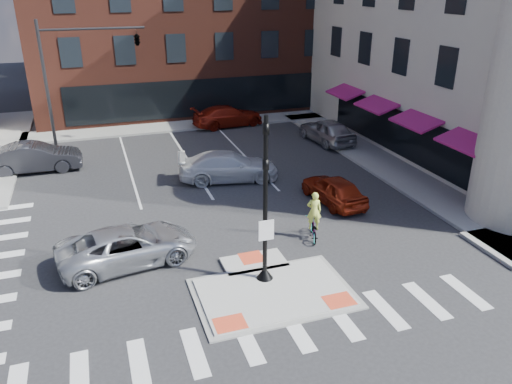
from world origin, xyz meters
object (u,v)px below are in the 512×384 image
object	(u,v)px
silver_suv	(128,246)
cyclist	(313,223)
white_pickup	(229,166)
bg_car_dark	(35,158)
red_sedan	(334,189)
bg_car_silver	(327,131)
bg_car_red	(228,116)

from	to	relation	value
silver_suv	cyclist	xyz separation A→B (m)	(7.50, -0.45, -0.02)
white_pickup	bg_car_dark	distance (m)	11.04
red_sedan	bg_car_dark	world-z (taller)	bg_car_dark
white_pickup	bg_car_dark	size ratio (longest dim) A/B	1.07
red_sedan	bg_car_dark	distance (m)	16.78
red_sedan	bg_car_silver	distance (m)	9.84
silver_suv	bg_car_dark	size ratio (longest dim) A/B	1.05
bg_car_dark	white_pickup	bearing A→B (deg)	-114.42
silver_suv	red_sedan	bearing A→B (deg)	-84.65
white_pickup	cyclist	distance (m)	7.74
silver_suv	red_sedan	distance (m)	10.31
bg_car_dark	bg_car_silver	size ratio (longest dim) A/B	1.04
silver_suv	white_pickup	bearing A→B (deg)	-49.12
white_pickup	cyclist	world-z (taller)	cyclist
silver_suv	white_pickup	xyz separation A→B (m)	(5.97, 7.14, 0.04)
white_pickup	bg_car_dark	world-z (taller)	bg_car_dark
red_sedan	bg_car_silver	bearing A→B (deg)	-120.25
white_pickup	bg_car_silver	bearing A→B (deg)	-51.23
red_sedan	bg_car_silver	world-z (taller)	bg_car_silver
bg_car_silver	white_pickup	bearing A→B (deg)	23.04
bg_car_red	bg_car_silver	bearing A→B (deg)	-146.71
silver_suv	bg_car_silver	world-z (taller)	bg_car_silver
red_sedan	white_pickup	bearing A→B (deg)	-54.77
white_pickup	bg_car_dark	bearing A→B (deg)	74.50
bg_car_red	bg_car_dark	bearing A→B (deg)	107.50
red_sedan	bg_car_red	xyz separation A→B (m)	(-1.08, 15.07, 0.07)
cyclist	bg_car_dark	bearing A→B (deg)	-28.85
bg_car_silver	bg_car_red	world-z (taller)	bg_car_silver
silver_suv	bg_car_red	bearing A→B (deg)	-35.92
silver_suv	bg_car_red	xyz separation A→B (m)	(8.89, 17.66, 0.03)
red_sedan	cyclist	distance (m)	3.92
bg_car_dark	bg_car_silver	xyz separation A→B (m)	(18.00, -0.32, -0.00)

